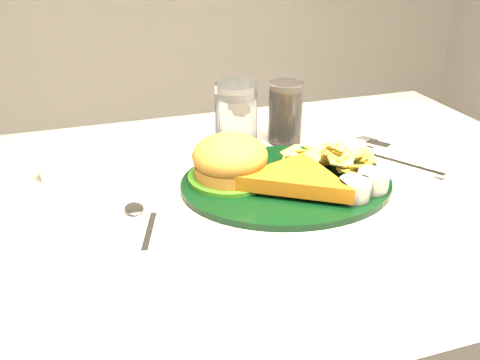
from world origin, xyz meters
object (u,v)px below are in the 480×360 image
object	(u,v)px
dinner_plate	(287,164)
fork_napkin	(400,162)
cola_glass	(285,113)
water_glass	(236,117)

from	to	relation	value
dinner_plate	fork_napkin	world-z (taller)	dinner_plate
dinner_plate	fork_napkin	distance (m)	0.23
fork_napkin	cola_glass	bearing A→B (deg)	99.82
water_glass	cola_glass	distance (m)	0.10
dinner_plate	water_glass	xyz separation A→B (m)	(-0.03, 0.18, 0.02)
dinner_plate	cola_glass	bearing A→B (deg)	76.40
cola_glass	water_glass	bearing A→B (deg)	-179.39
dinner_plate	water_glass	distance (m)	0.19
fork_napkin	water_glass	bearing A→B (deg)	114.19
cola_glass	fork_napkin	distance (m)	0.24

